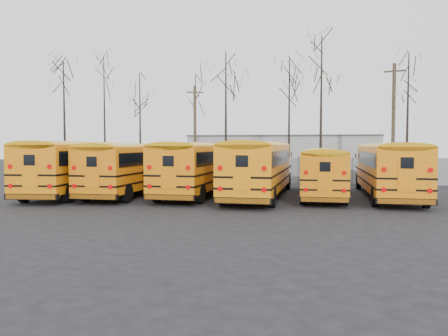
% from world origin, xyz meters
% --- Properties ---
extents(ground, '(120.00, 120.00, 0.00)m').
position_xyz_m(ground, '(0.00, 0.00, 0.00)').
color(ground, black).
rests_on(ground, ground).
extents(fence, '(40.00, 0.04, 2.00)m').
position_xyz_m(fence, '(0.00, 12.00, 1.00)').
color(fence, gray).
rests_on(fence, ground).
extents(distant_building, '(22.00, 8.00, 4.00)m').
position_xyz_m(distant_building, '(2.00, 32.00, 2.00)').
color(distant_building, '#A9AAA5').
rests_on(distant_building, ground).
extents(bus_a, '(3.46, 11.64, 3.21)m').
position_xyz_m(bus_a, '(-8.91, 2.03, 1.88)').
color(bus_a, black).
rests_on(bus_a, ground).
extents(bus_b, '(2.98, 11.15, 3.09)m').
position_xyz_m(bus_b, '(-5.51, 2.53, 1.81)').
color(bus_b, black).
rests_on(bus_b, ground).
extents(bus_c, '(3.25, 11.39, 3.15)m').
position_xyz_m(bus_c, '(-1.70, 2.95, 1.85)').
color(bus_c, black).
rests_on(bus_c, ground).
extents(bus_d, '(3.27, 11.62, 3.22)m').
position_xyz_m(bus_d, '(1.88, 2.32, 1.88)').
color(bus_d, black).
rests_on(bus_d, ground).
extents(bus_e, '(2.50, 10.05, 2.80)m').
position_xyz_m(bus_e, '(5.35, 3.15, 1.64)').
color(bus_e, black).
rests_on(bus_e, ground).
extents(bus_f, '(2.94, 11.21, 3.11)m').
position_xyz_m(bus_f, '(8.92, 3.28, 1.82)').
color(bus_f, black).
rests_on(bus_f, ground).
extents(utility_pole_left, '(1.40, 0.49, 8.01)m').
position_xyz_m(utility_pole_left, '(-4.85, 14.91, 4.12)').
color(utility_pole_left, '#443726').
rests_on(utility_pole_left, ground).
extents(utility_pole_right, '(1.76, 0.64, 10.11)m').
position_xyz_m(utility_pole_right, '(12.20, 18.86, 5.19)').
color(utility_pole_right, '#483929').
rests_on(utility_pole_right, ground).
extents(tree_0, '(0.26, 0.26, 10.68)m').
position_xyz_m(tree_0, '(-17.54, 15.72, 5.34)').
color(tree_0, black).
rests_on(tree_0, ground).
extents(tree_1, '(0.26, 0.26, 11.18)m').
position_xyz_m(tree_1, '(-14.21, 17.11, 5.59)').
color(tree_1, black).
rests_on(tree_1, ground).
extents(tree_2, '(0.26, 0.26, 9.59)m').
position_xyz_m(tree_2, '(-10.63, 17.01, 4.79)').
color(tree_2, black).
rests_on(tree_2, ground).
extents(tree_3, '(0.26, 0.26, 9.15)m').
position_xyz_m(tree_3, '(-5.12, 16.23, 4.57)').
color(tree_3, black).
rests_on(tree_3, ground).
extents(tree_4, '(0.26, 0.26, 10.81)m').
position_xyz_m(tree_4, '(-2.13, 14.81, 5.41)').
color(tree_4, black).
rests_on(tree_4, ground).
extents(tree_5, '(0.26, 0.26, 10.70)m').
position_xyz_m(tree_5, '(3.10, 17.89, 5.35)').
color(tree_5, black).
rests_on(tree_5, ground).
extents(tree_6, '(0.26, 0.26, 11.61)m').
position_xyz_m(tree_6, '(5.73, 13.95, 5.81)').
color(tree_6, black).
rests_on(tree_6, ground).
extents(tree_7, '(0.26, 0.26, 10.73)m').
position_xyz_m(tree_7, '(13.03, 17.30, 5.37)').
color(tree_7, black).
rests_on(tree_7, ground).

